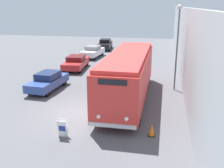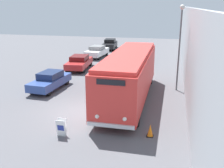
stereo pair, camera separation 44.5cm
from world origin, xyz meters
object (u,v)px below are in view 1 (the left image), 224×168
Objects in this scene: parked_car_distant at (105,44)px; sign_board at (63,128)px; streetlamp at (178,36)px; parked_car_mid at (76,62)px; parked_car_near at (48,81)px; parked_car_far at (93,51)px; traffic_cone at (152,130)px; vintage_bus at (128,74)px.

sign_board is at bearing -87.15° from parked_car_distant.
streetlamp reaches higher than parked_car_mid.
parked_car_distant is (-0.03, 20.65, 0.08)m from parked_car_near.
sign_board is 11.62m from streetlamp.
parked_car_far is at bearing 85.07° from parked_car_mid.
vintage_bus is at bearing 110.87° from traffic_cone.
parked_car_distant reaches higher than parked_car_far.
vintage_bus is 5.10m from streetlamp.
streetlamp is 1.47× the size of parked_car_near.
parked_car_distant is (-10.01, 18.57, -3.46)m from streetlamp.
parked_car_far is (-0.15, 13.95, 0.05)m from parked_car_near.
sign_board is 0.19× the size of parked_car_mid.
streetlamp reaches higher than traffic_cone.
parked_car_mid reaches higher than traffic_cone.
vintage_bus reaches higher than sign_board.
parked_car_far is 0.96× the size of parked_car_distant.
parked_car_distant is at bearing 107.88° from traffic_cone.
streetlamp is at bearing 42.05° from vintage_bus.
parked_car_near is (-9.98, -2.09, -3.54)m from streetlamp.
parked_car_near is at bearing -168.19° from streetlamp.
parked_car_distant is (-6.65, 21.59, -1.10)m from vintage_bus.
parked_car_near is at bearing 144.25° from traffic_cone.
parked_car_near reaches higher than parked_car_mid.
vintage_bus is 2.44× the size of parked_car_far.
sign_board is 0.21× the size of parked_car_near.
traffic_cone is (8.64, -6.22, -0.39)m from parked_car_near.
parked_car_mid is at bearing -96.06° from parked_car_distant.
parked_car_distant is at bearing 93.83° from parked_car_near.
parked_car_distant is (-4.15, 27.85, 0.36)m from sign_board.
sign_board is at bearing -56.42° from parked_car_near.
parked_car_mid is at bearing 129.72° from vintage_bus.
parked_car_far is (-4.27, 21.14, 0.33)m from sign_board.
parked_car_far is at bearing 94.36° from parked_car_near.
parked_car_near is (-6.62, 0.94, -1.18)m from vintage_bus.
parked_car_mid is 16.03m from traffic_cone.
vintage_bus is at bearing -4.31° from parked_car_near.
streetlamp is 15.98m from parked_car_far.
sign_board is at bearing -78.62° from parked_car_mid.
sign_board is (-2.50, -6.25, -1.46)m from vintage_bus.
parked_car_mid is at bearing -85.82° from parked_car_far.
vintage_bus is 16.39m from parked_car_far.
sign_board is at bearing -122.25° from streetlamp.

